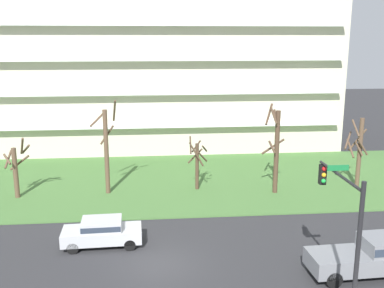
{
  "coord_description": "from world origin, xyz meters",
  "views": [
    {
      "loc": [
        -0.24,
        -21.29,
        11.38
      ],
      "look_at": [
        2.32,
        6.0,
        4.97
      ],
      "focal_mm": 42.08,
      "sensor_mm": 36.0,
      "label": 1
    }
  ],
  "objects_px": {
    "tree_far_left": "(16,168)",
    "traffic_signal_mast": "(344,221)",
    "pickup_gray_center_left": "(368,256)",
    "tree_center": "(197,162)",
    "tree_left": "(107,148)",
    "sedan_silver_near_left": "(102,231)",
    "tree_right": "(276,148)",
    "tree_far_right": "(358,151)"
  },
  "relations": [
    {
      "from": "tree_far_left",
      "to": "traffic_signal_mast",
      "type": "xyz_separation_m",
      "value": [
        17.31,
        -16.29,
        2.02
      ]
    },
    {
      "from": "pickup_gray_center_left",
      "to": "tree_center",
      "type": "bearing_deg",
      "value": 114.79
    },
    {
      "from": "tree_left",
      "to": "tree_center",
      "type": "height_order",
      "value": "tree_left"
    },
    {
      "from": "tree_far_left",
      "to": "tree_center",
      "type": "height_order",
      "value": "tree_far_left"
    },
    {
      "from": "tree_center",
      "to": "sedan_silver_near_left",
      "type": "distance_m",
      "value": 11.14
    },
    {
      "from": "tree_left",
      "to": "traffic_signal_mast",
      "type": "bearing_deg",
      "value": -56.91
    },
    {
      "from": "tree_far_left",
      "to": "sedan_silver_near_left",
      "type": "height_order",
      "value": "tree_far_left"
    },
    {
      "from": "tree_right",
      "to": "tree_far_right",
      "type": "relative_size",
      "value": 1.21
    },
    {
      "from": "tree_right",
      "to": "pickup_gray_center_left",
      "type": "height_order",
      "value": "tree_right"
    },
    {
      "from": "tree_right",
      "to": "traffic_signal_mast",
      "type": "distance_m",
      "value": 15.66
    },
    {
      "from": "tree_far_right",
      "to": "sedan_silver_near_left",
      "type": "relative_size",
      "value": 1.25
    },
    {
      "from": "tree_center",
      "to": "tree_right",
      "type": "relative_size",
      "value": 0.62
    },
    {
      "from": "tree_left",
      "to": "traffic_signal_mast",
      "type": "relative_size",
      "value": 1.12
    },
    {
      "from": "tree_right",
      "to": "pickup_gray_center_left",
      "type": "xyz_separation_m",
      "value": [
        1.29,
        -12.29,
        -2.48
      ]
    },
    {
      "from": "pickup_gray_center_left",
      "to": "tree_far_right",
      "type": "bearing_deg",
      "value": 64.78
    },
    {
      "from": "tree_far_right",
      "to": "pickup_gray_center_left",
      "type": "relative_size",
      "value": 1.01
    },
    {
      "from": "tree_right",
      "to": "sedan_silver_near_left",
      "type": "height_order",
      "value": "tree_right"
    },
    {
      "from": "tree_far_left",
      "to": "tree_right",
      "type": "relative_size",
      "value": 0.68
    },
    {
      "from": "tree_center",
      "to": "tree_far_right",
      "type": "xyz_separation_m",
      "value": [
        12.38,
        -0.69,
        0.78
      ]
    },
    {
      "from": "pickup_gray_center_left",
      "to": "traffic_signal_mast",
      "type": "distance_m",
      "value": 5.48
    },
    {
      "from": "tree_left",
      "to": "tree_center",
      "type": "bearing_deg",
      "value": 1.56
    },
    {
      "from": "tree_center",
      "to": "traffic_signal_mast",
      "type": "height_order",
      "value": "traffic_signal_mast"
    },
    {
      "from": "tree_far_left",
      "to": "tree_left",
      "type": "distance_m",
      "value": 6.61
    },
    {
      "from": "tree_far_left",
      "to": "sedan_silver_near_left",
      "type": "xyz_separation_m",
      "value": [
        6.9,
        -8.53,
        -1.42
      ]
    },
    {
      "from": "tree_center",
      "to": "traffic_signal_mast",
      "type": "distance_m",
      "value": 17.43
    },
    {
      "from": "tree_left",
      "to": "tree_center",
      "type": "distance_m",
      "value": 6.88
    },
    {
      "from": "tree_right",
      "to": "tree_center",
      "type": "bearing_deg",
      "value": 167.55
    },
    {
      "from": "pickup_gray_center_left",
      "to": "tree_right",
      "type": "bearing_deg",
      "value": 93.44
    },
    {
      "from": "tree_right",
      "to": "tree_far_right",
      "type": "bearing_deg",
      "value": 4.92
    },
    {
      "from": "tree_far_left",
      "to": "tree_far_right",
      "type": "relative_size",
      "value": 0.83
    },
    {
      "from": "tree_center",
      "to": "sedan_silver_near_left",
      "type": "relative_size",
      "value": 0.94
    },
    {
      "from": "tree_left",
      "to": "tree_far_right",
      "type": "relative_size",
      "value": 1.29
    },
    {
      "from": "tree_right",
      "to": "pickup_gray_center_left",
      "type": "bearing_deg",
      "value": -84.02
    },
    {
      "from": "tree_center",
      "to": "sedan_silver_near_left",
      "type": "height_order",
      "value": "tree_center"
    },
    {
      "from": "tree_center",
      "to": "tree_left",
      "type": "bearing_deg",
      "value": -178.44
    },
    {
      "from": "tree_right",
      "to": "pickup_gray_center_left",
      "type": "relative_size",
      "value": 1.23
    },
    {
      "from": "tree_center",
      "to": "traffic_signal_mast",
      "type": "xyz_separation_m",
      "value": [
        4.09,
        -16.82,
        2.07
      ]
    },
    {
      "from": "tree_far_right",
      "to": "tree_right",
      "type": "bearing_deg",
      "value": -175.08
    },
    {
      "from": "tree_far_left",
      "to": "pickup_gray_center_left",
      "type": "xyz_separation_m",
      "value": [
        20.23,
        -13.02,
        -1.28
      ]
    },
    {
      "from": "tree_left",
      "to": "sedan_silver_near_left",
      "type": "xyz_separation_m",
      "value": [
        0.43,
        -8.88,
        -2.68
      ]
    },
    {
      "from": "traffic_signal_mast",
      "to": "tree_center",
      "type": "bearing_deg",
      "value": 103.67
    },
    {
      "from": "sedan_silver_near_left",
      "to": "traffic_signal_mast",
      "type": "bearing_deg",
      "value": 141.31
    }
  ]
}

